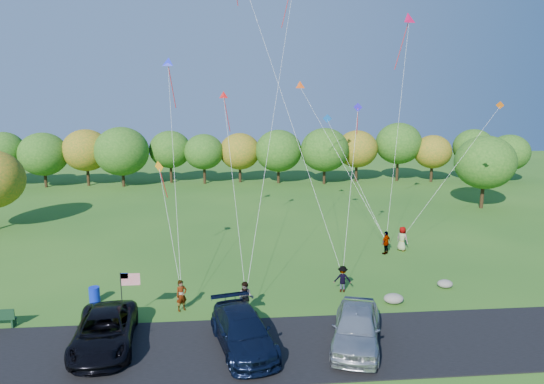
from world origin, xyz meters
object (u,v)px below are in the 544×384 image
Objects in this scene: flyer_a at (181,296)px; flyer_b at (246,298)px; flyer_e at (402,239)px; trash_barrel at (94,295)px; minivan_silver at (356,327)px; minivan_dark at (104,331)px; minivan_navy at (243,331)px; flyer_c at (343,279)px; flyer_d at (386,243)px.

flyer_a is 3.52m from flyer_b.
flyer_b is at bearing 92.68° from flyer_e.
flyer_b is 8.75m from trash_barrel.
minivan_silver is at bearing -24.51° from trash_barrel.
minivan_silver is 2.90× the size of flyer_e.
flyer_e reaches higher than flyer_a.
minivan_navy is (6.35, -0.62, 0.02)m from minivan_dark.
minivan_navy is 5.38m from flyer_a.
flyer_a is 9.42m from flyer_c.
flyer_a is 17.87m from flyer_e.
flyer_b is at bearing 159.51° from minivan_silver.
minivan_navy is 16.59m from flyer_d.
flyer_a is 0.94× the size of flyer_e.
flyer_c is 0.86× the size of flyer_e.
flyer_c is at bearing 35.94° from flyer_b.
trash_barrel is (-5.00, 1.54, -0.42)m from flyer_a.
flyer_d is (4.75, 6.48, 0.07)m from flyer_c.
flyer_b reaches higher than minivan_navy.
minivan_silver is 2.97× the size of flyer_b.
minivan_dark is 1.07× the size of minivan_silver.
flyer_e is (15.47, 8.95, 0.05)m from flyer_a.
minivan_navy is 3.04× the size of flyer_e.
minivan_silver is 6.40m from flyer_c.
flyer_e is (7.06, 13.52, -0.05)m from minivan_silver.
flyer_c is (9.25, 1.77, -0.07)m from flyer_a.
flyer_a is at bearing -7.98° from flyer_d.
minivan_dark is 13.57m from flyer_c.
trash_barrel is at bearing 103.51° from minivan_dark.
trash_barrel is (-20.47, -7.41, -0.48)m from flyer_e.
flyer_b is 0.97× the size of flyer_e.
flyer_e reaches higher than flyer_c.
flyer_e reaches higher than trash_barrel.
flyer_b is (6.60, 2.99, 0.04)m from minivan_dark.
flyer_c is at bearing 15.26° from flyer_d.
trash_barrel is at bearing 10.47° from flyer_c.
flyer_b reaches higher than trash_barrel.
minivan_silver reaches higher than minivan_navy.
flyer_b is 1.13× the size of flyer_c.
trash_barrel is at bearing 131.37° from minivan_navy.
minivan_silver is 15.26m from flyer_e.
flyer_e is at bearing 19.90° from trash_barrel.
flyer_c is (6.06, 6.10, -0.08)m from minivan_navy.
minivan_dark is 6.38m from minivan_navy.
flyer_e reaches higher than flyer_b.
flyer_e is (12.03, 9.66, 0.02)m from flyer_b.
flyer_b is at bearing -14.95° from trash_barrel.
minivan_dark is 11.60m from minivan_silver.
flyer_d is at bearing 29.01° from minivan_dark.
minivan_navy reaches higher than minivan_dark.
flyer_a reaches higher than flyer_c.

